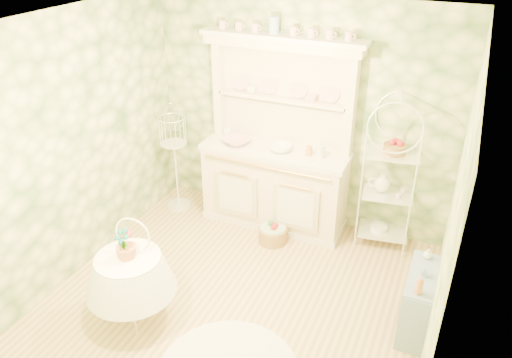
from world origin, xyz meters
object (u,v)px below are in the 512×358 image
at_px(round_table, 132,287).
at_px(floor_basket, 273,234).
at_px(side_shelf, 418,300).
at_px(cafe_chair, 127,278).
at_px(kitchen_dresser, 276,138).
at_px(bakers_rack, 391,175).
at_px(birdcage_stand, 175,155).

distance_m(round_table, floor_basket, 1.86).
xyz_separation_m(side_shelf, cafe_chair, (-2.51, -0.96, 0.14)).
distance_m(kitchen_dresser, side_shelf, 2.35).
relative_size(bakers_rack, birdcage_stand, 1.18).
bearing_deg(kitchen_dresser, cafe_chair, -106.64).
height_order(round_table, cafe_chair, cafe_chair).
bearing_deg(floor_basket, cafe_chair, -114.73).
distance_m(bakers_rack, cafe_chair, 2.98).
bearing_deg(side_shelf, bakers_rack, 120.36).
bearing_deg(birdcage_stand, kitchen_dresser, 7.58).
xyz_separation_m(kitchen_dresser, birdcage_stand, (-1.29, -0.17, -0.39)).
distance_m(side_shelf, birdcage_stand, 3.34).
bearing_deg(bakers_rack, side_shelf, -74.27).
height_order(round_table, birdcage_stand, birdcage_stand).
bearing_deg(side_shelf, cafe_chair, -152.44).
height_order(birdcage_stand, floor_basket, birdcage_stand).
height_order(side_shelf, cafe_chair, cafe_chair).
relative_size(kitchen_dresser, cafe_chair, 2.48).
xyz_separation_m(bakers_rack, floor_basket, (-1.18, -0.51, -0.79)).
bearing_deg(bakers_rack, kitchen_dresser, 176.29).
bearing_deg(round_table, floor_basket, 66.34).
distance_m(round_table, cafe_chair, 0.10).
xyz_separation_m(kitchen_dresser, round_table, (-0.59, -2.10, -0.77)).
relative_size(kitchen_dresser, floor_basket, 7.46).
bearing_deg(cafe_chair, floor_basket, 58.42).
bearing_deg(cafe_chair, kitchen_dresser, 66.51).
xyz_separation_m(round_table, floor_basket, (0.74, 1.69, -0.27)).
bearing_deg(floor_basket, round_table, -113.66).
bearing_deg(bakers_rack, floor_basket, -164.53).
xyz_separation_m(kitchen_dresser, side_shelf, (1.88, -1.15, -0.82)).
bearing_deg(floor_basket, bakers_rack, 23.40).
bearing_deg(birdcage_stand, side_shelf, -17.20).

